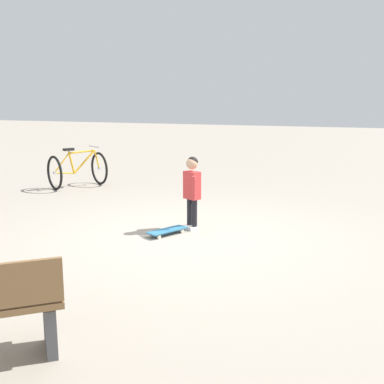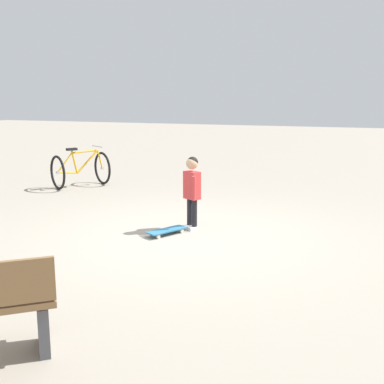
# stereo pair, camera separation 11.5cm
# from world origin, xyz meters

# --- Properties ---
(ground_plane) EXTENTS (50.00, 50.00, 0.00)m
(ground_plane) POSITION_xyz_m (0.00, 0.00, 0.00)
(ground_plane) COLOR #9E9384
(child_person) EXTENTS (0.28, 0.35, 1.06)m
(child_person) POSITION_xyz_m (-0.05, 0.42, 0.66)
(child_person) COLOR black
(child_person) RESTS_ON ground
(skateboard) EXTENTS (0.45, 0.62, 0.07)m
(skateboard) POSITION_xyz_m (-0.27, 0.02, 0.06)
(skateboard) COLOR teal
(skateboard) RESTS_ON ground
(bicycle_near) EXTENTS (1.17, 1.28, 0.85)m
(bicycle_near) POSITION_xyz_m (-3.44, 2.71, 0.38)
(bicycle_near) COLOR black
(bicycle_near) RESTS_ON ground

